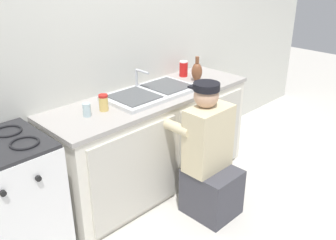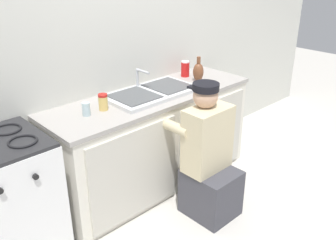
# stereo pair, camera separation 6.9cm
# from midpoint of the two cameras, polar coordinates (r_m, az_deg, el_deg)

# --- Properties ---
(ground_plane) EXTENTS (12.00, 12.00, 0.00)m
(ground_plane) POSITION_cam_midpoint_polar(r_m,az_deg,el_deg) (3.41, 1.77, -11.27)
(ground_plane) COLOR beige
(back_wall) EXTENTS (6.00, 0.10, 2.50)m
(back_wall) POSITION_cam_midpoint_polar(r_m,az_deg,el_deg) (3.35, -6.04, 11.47)
(back_wall) COLOR silver
(back_wall) RESTS_ON ground_plane
(counter_cabinet) EXTENTS (1.90, 0.62, 0.84)m
(counter_cabinet) POSITION_cam_midpoint_polar(r_m,az_deg,el_deg) (3.37, -1.65, -3.37)
(counter_cabinet) COLOR silver
(counter_cabinet) RESTS_ON ground_plane
(countertop) EXTENTS (1.94, 0.62, 0.03)m
(countertop) POSITION_cam_midpoint_polar(r_m,az_deg,el_deg) (3.20, -1.86, 3.63)
(countertop) COLOR #9E9993
(countertop) RESTS_ON counter_cabinet
(sink_double_basin) EXTENTS (0.80, 0.44, 0.19)m
(sink_double_basin) POSITION_cam_midpoint_polar(r_m,az_deg,el_deg) (3.19, -1.89, 4.25)
(sink_double_basin) COLOR silver
(sink_double_basin) RESTS_ON countertop
(stove_range) EXTENTS (0.61, 0.62, 0.90)m
(stove_range) POSITION_cam_midpoint_polar(r_m,az_deg,el_deg) (2.80, -22.83, -11.26)
(stove_range) COLOR white
(stove_range) RESTS_ON ground_plane
(plumber_person) EXTENTS (0.42, 0.61, 1.10)m
(plumber_person) POSITION_cam_midpoint_polar(r_m,az_deg,el_deg) (3.00, 6.83, -6.43)
(plumber_person) COLOR #3F3F47
(plumber_person) RESTS_ON ground_plane
(soda_cup_red) EXTENTS (0.08, 0.08, 0.15)m
(soda_cup_red) POSITION_cam_midpoint_polar(r_m,az_deg,el_deg) (3.66, 3.18, 7.79)
(soda_cup_red) COLOR red
(soda_cup_red) RESTS_ON countertop
(water_glass) EXTENTS (0.06, 0.06, 0.10)m
(water_glass) POSITION_cam_midpoint_polar(r_m,az_deg,el_deg) (2.82, -11.69, 1.64)
(water_glass) COLOR #ADC6CC
(water_glass) RESTS_ON countertop
(vase_decorative) EXTENTS (0.10, 0.10, 0.23)m
(vase_decorative) POSITION_cam_midpoint_polar(r_m,az_deg,el_deg) (3.53, 5.19, 7.38)
(vase_decorative) COLOR brown
(vase_decorative) RESTS_ON countertop
(condiment_jar) EXTENTS (0.07, 0.07, 0.13)m
(condiment_jar) POSITION_cam_midpoint_polar(r_m,az_deg,el_deg) (2.89, -9.19, 2.72)
(condiment_jar) COLOR #DBB760
(condiment_jar) RESTS_ON countertop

